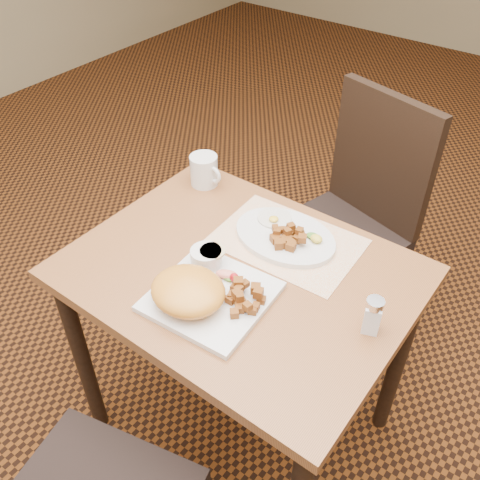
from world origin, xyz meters
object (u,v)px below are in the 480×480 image
Objects in this scene: table at (240,297)px; plate_oval at (285,236)px; coffee_mug at (204,170)px; chair_far at (354,211)px; salt_shaker at (373,315)px; plate_square at (211,297)px.

table is 2.96× the size of plate_oval.
coffee_mug is at bearing 167.54° from plate_oval.
table is 0.69m from chair_far.
coffee_mug is at bearing 65.30° from chair_far.
chair_far reaches higher than salt_shaker.
plate_oval is (0.01, -0.51, 0.22)m from chair_far.
salt_shaker is at bearing -24.68° from plate_oval.
salt_shaker is at bearing -18.63° from coffee_mug.
salt_shaker is (0.36, -0.66, 0.26)m from chair_far.
table is at bearing -98.78° from plate_oval.
table is 0.93× the size of chair_far.
chair_far reaches higher than coffee_mug.
coffee_mug is (-0.35, -0.42, 0.26)m from chair_far.
coffee_mug reaches higher than plate_square.
plate_oval reaches higher than table.
table is 9.00× the size of salt_shaker.
plate_square is at bearing -93.66° from plate_oval.
salt_shaker is (0.35, -0.16, 0.04)m from plate_oval.
plate_square is 2.34× the size of coffee_mug.
plate_square is at bearing -86.74° from table.
coffee_mug is (-0.37, 0.08, 0.04)m from plate_oval.
chair_far reaches higher than table.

